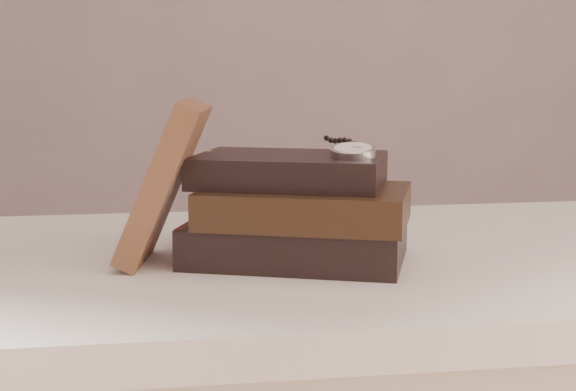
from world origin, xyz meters
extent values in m
cube|color=silver|center=(0.00, 0.35, 0.73)|extent=(1.00, 0.60, 0.04)
cube|color=white|center=(0.00, 0.35, 0.67)|extent=(0.88, 0.49, 0.08)
cube|color=black|center=(-0.02, 0.31, 0.77)|extent=(0.28, 0.24, 0.04)
cube|color=beige|center=(-0.02, 0.31, 0.77)|extent=(0.27, 0.22, 0.04)
cube|color=gold|center=(-0.12, 0.38, 0.77)|extent=(0.01, 0.01, 0.05)
cube|color=maroon|center=(-0.13, 0.35, 0.77)|extent=(0.06, 0.15, 0.05)
cube|color=black|center=(-0.01, 0.30, 0.81)|extent=(0.26, 0.22, 0.04)
cube|color=beige|center=(-0.01, 0.30, 0.81)|extent=(0.25, 0.21, 0.03)
cube|color=gold|center=(-0.11, 0.36, 0.81)|extent=(0.01, 0.01, 0.04)
cube|color=black|center=(-0.02, 0.33, 0.85)|extent=(0.25, 0.21, 0.03)
cube|color=beige|center=(-0.02, 0.32, 0.85)|extent=(0.24, 0.20, 0.03)
cube|color=gold|center=(-0.11, 0.38, 0.85)|extent=(0.01, 0.01, 0.04)
cube|color=#482B1C|center=(-0.17, 0.32, 0.84)|extent=(0.12, 0.13, 0.18)
cylinder|color=silver|center=(0.04, 0.28, 0.88)|extent=(0.06, 0.07, 0.02)
cylinder|color=white|center=(0.04, 0.28, 0.88)|extent=(0.05, 0.05, 0.01)
torus|color=silver|center=(0.04, 0.28, 0.88)|extent=(0.06, 0.06, 0.01)
cylinder|color=silver|center=(0.05, 0.30, 0.88)|extent=(0.01, 0.01, 0.01)
cube|color=black|center=(0.04, 0.28, 0.88)|extent=(0.01, 0.01, 0.00)
cube|color=black|center=(0.04, 0.27, 0.88)|extent=(0.01, 0.00, 0.00)
sphere|color=black|center=(0.05, 0.31, 0.88)|extent=(0.01, 0.01, 0.01)
sphere|color=black|center=(0.04, 0.33, 0.88)|extent=(0.01, 0.01, 0.01)
sphere|color=black|center=(0.04, 0.34, 0.88)|extent=(0.01, 0.01, 0.01)
sphere|color=black|center=(0.04, 0.35, 0.88)|extent=(0.01, 0.01, 0.01)
sphere|color=black|center=(0.04, 0.37, 0.88)|extent=(0.01, 0.01, 0.01)
sphere|color=black|center=(0.03, 0.38, 0.88)|extent=(0.01, 0.01, 0.01)
sphere|color=black|center=(0.03, 0.40, 0.88)|extent=(0.01, 0.01, 0.01)
torus|color=silver|center=(-0.10, 0.42, 0.82)|extent=(0.05, 0.03, 0.05)
torus|color=silver|center=(-0.05, 0.40, 0.82)|extent=(0.05, 0.03, 0.05)
cylinder|color=silver|center=(-0.07, 0.41, 0.82)|extent=(0.01, 0.01, 0.00)
cylinder|color=silver|center=(-0.10, 0.48, 0.81)|extent=(0.04, 0.10, 0.03)
cylinder|color=silver|center=(-0.01, 0.45, 0.81)|extent=(0.04, 0.10, 0.03)
camera|label=1|loc=(-0.17, -0.61, 0.97)|focal=52.44mm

